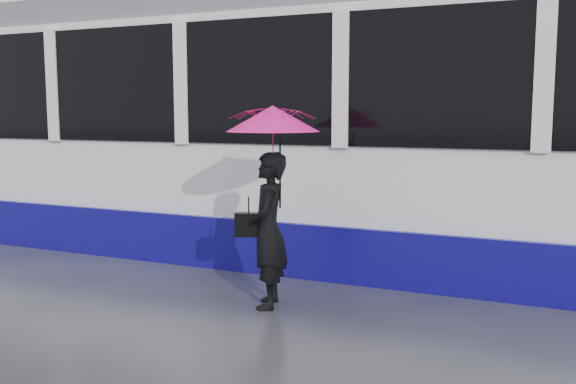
% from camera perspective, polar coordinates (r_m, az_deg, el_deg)
% --- Properties ---
extents(ground, '(90.00, 90.00, 0.00)m').
position_cam_1_polar(ground, '(6.30, -5.60, -10.08)').
color(ground, '#27272B').
rests_on(ground, ground).
extents(rails, '(34.00, 1.51, 0.02)m').
position_cam_1_polar(rails, '(8.49, 2.87, -5.48)').
color(rails, '#3F3D38').
rests_on(rails, ground).
extents(tram, '(26.00, 2.56, 3.35)m').
position_cam_1_polar(tram, '(7.92, 11.12, 5.38)').
color(tram, white).
rests_on(tram, ground).
extents(woman, '(0.52, 0.63, 1.49)m').
position_cam_1_polar(woman, '(6.10, -1.76, -3.42)').
color(woman, black).
rests_on(woman, ground).
extents(umbrella, '(1.12, 1.12, 1.00)m').
position_cam_1_polar(umbrella, '(5.98, -1.36, 4.92)').
color(umbrella, '#FF156E').
rests_on(umbrella, ground).
extents(handbag, '(0.29, 0.20, 0.41)m').
position_cam_1_polar(handbag, '(6.21, -3.50, -2.90)').
color(handbag, black).
rests_on(handbag, ground).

